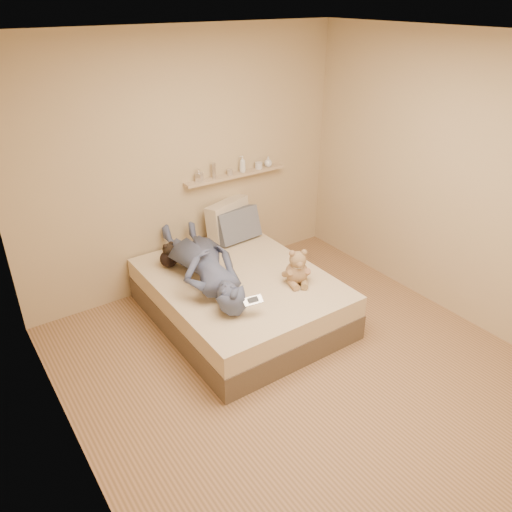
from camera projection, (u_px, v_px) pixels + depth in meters
room at (306, 230)px, 3.65m from camera, size 3.80×3.80×3.80m
bed at (240, 297)px, 4.84m from camera, size 1.50×1.90×0.45m
game_console at (253, 301)px, 4.10m from camera, size 0.18×0.10×0.06m
teddy_bear at (297, 269)px, 4.57m from camera, size 0.28×0.29×0.35m
dark_plush at (169, 256)px, 4.86m from camera, size 0.17×0.17×0.26m
pillow_cream at (228, 219)px, 5.44m from camera, size 0.58×0.37×0.41m
pillow_grey at (237, 225)px, 5.36m from camera, size 0.52×0.28×0.37m
person at (203, 263)px, 4.61m from camera, size 0.77×1.57×0.36m
wall_shelf at (235, 175)px, 5.36m from camera, size 1.20×0.12×0.03m
shelf_bottles at (242, 166)px, 5.37m from camera, size 0.98×0.13×0.18m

